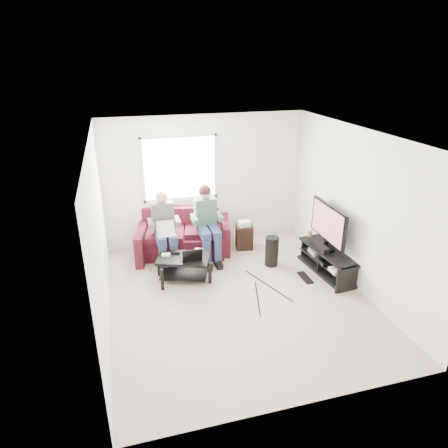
% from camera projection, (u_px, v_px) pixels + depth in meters
% --- Properties ---
extents(floor, '(4.50, 4.50, 0.00)m').
position_uv_depth(floor, '(238.00, 297.00, 6.45)').
color(floor, '#B9A590').
rests_on(floor, ground).
extents(ceiling, '(4.50, 4.50, 0.00)m').
position_uv_depth(ceiling, '(241.00, 136.00, 5.43)').
color(ceiling, white).
rests_on(ceiling, wall_back).
extents(wall_back, '(4.50, 0.00, 4.50)m').
position_uv_depth(wall_back, '(205.00, 181.00, 7.94)').
color(wall_back, white).
rests_on(wall_back, floor).
extents(wall_front, '(4.50, 0.00, 4.50)m').
position_uv_depth(wall_front, '(307.00, 309.00, 3.95)').
color(wall_front, white).
rests_on(wall_front, floor).
extents(wall_left, '(0.00, 4.50, 4.50)m').
position_uv_depth(wall_left, '(100.00, 239.00, 5.45)').
color(wall_left, white).
rests_on(wall_left, floor).
extents(wall_right, '(0.00, 4.50, 4.50)m').
position_uv_depth(wall_right, '(357.00, 210.00, 6.43)').
color(wall_right, white).
rests_on(wall_right, floor).
extents(window, '(1.48, 0.04, 1.28)m').
position_uv_depth(window, '(180.00, 168.00, 7.68)').
color(window, white).
rests_on(window, wall_back).
extents(sofa, '(1.98, 1.15, 0.85)m').
position_uv_depth(sofa, '(184.00, 238.00, 7.81)').
color(sofa, '#47111E').
rests_on(sofa, floor).
extents(person_left, '(0.40, 0.70, 1.35)m').
position_uv_depth(person_left, '(165.00, 226.00, 7.26)').
color(person_left, navy).
rests_on(person_left, sofa).
extents(person_right, '(0.40, 0.71, 1.40)m').
position_uv_depth(person_right, '(207.00, 218.00, 7.45)').
color(person_right, navy).
rests_on(person_right, sofa).
extents(laptop_silver, '(0.34, 0.25, 0.24)m').
position_uv_depth(laptop_silver, '(166.00, 232.00, 7.08)').
color(laptop_silver, silver).
rests_on(laptop_silver, person_left).
extents(coffee_table, '(1.00, 0.80, 0.44)m').
position_uv_depth(coffee_table, '(184.00, 263.00, 6.84)').
color(coffee_table, black).
rests_on(coffee_table, floor).
extents(laptop_black, '(0.40, 0.34, 0.24)m').
position_uv_depth(laptop_black, '(191.00, 252.00, 6.71)').
color(laptop_black, black).
rests_on(laptop_black, coffee_table).
extents(controller_a, '(0.16, 0.12, 0.04)m').
position_uv_depth(controller_a, '(166.00, 255.00, 6.83)').
color(controller_a, silver).
rests_on(controller_a, coffee_table).
extents(controller_b, '(0.16, 0.13, 0.04)m').
position_uv_depth(controller_b, '(176.00, 252.00, 6.93)').
color(controller_b, black).
rests_on(controller_b, coffee_table).
extents(controller_c, '(0.16, 0.14, 0.04)m').
position_uv_depth(controller_c, '(199.00, 250.00, 7.00)').
color(controller_c, gray).
rests_on(controller_c, coffee_table).
extents(tv_stand, '(0.53, 1.37, 0.44)m').
position_uv_depth(tv_stand, '(327.00, 263.00, 7.11)').
color(tv_stand, black).
rests_on(tv_stand, floor).
extents(tv, '(0.12, 1.10, 0.81)m').
position_uv_depth(tv, '(328.00, 224.00, 6.92)').
color(tv, black).
rests_on(tv, tv_stand).
extents(soundbar, '(0.12, 0.50, 0.10)m').
position_uv_depth(soundbar, '(320.00, 246.00, 7.05)').
color(soundbar, black).
rests_on(soundbar, tv_stand).
extents(drink_cup, '(0.08, 0.08, 0.12)m').
position_uv_depth(drink_cup, '(310.00, 233.00, 7.54)').
color(drink_cup, '#AC824A').
rests_on(drink_cup, tv_stand).
extents(console_white, '(0.30, 0.22, 0.06)m').
position_uv_depth(console_white, '(339.00, 270.00, 6.73)').
color(console_white, silver).
rests_on(console_white, tv_stand).
extents(console_grey, '(0.34, 0.26, 0.08)m').
position_uv_depth(console_grey, '(319.00, 251.00, 7.35)').
color(console_grey, gray).
rests_on(console_grey, tv_stand).
extents(console_black, '(0.38, 0.30, 0.07)m').
position_uv_depth(console_black, '(329.00, 260.00, 7.04)').
color(console_black, black).
rests_on(console_black, tv_stand).
extents(subwoofer, '(0.25, 0.25, 0.56)m').
position_uv_depth(subwoofer, '(272.00, 251.00, 7.34)').
color(subwoofer, black).
rests_on(subwoofer, floor).
extents(keyboard_floor, '(0.14, 0.41, 0.02)m').
position_uv_depth(keyboard_floor, '(305.00, 278.00, 7.00)').
color(keyboard_floor, black).
rests_on(keyboard_floor, floor).
extents(end_table, '(0.33, 0.33, 0.58)m').
position_uv_depth(end_table, '(244.00, 236.00, 8.01)').
color(end_table, black).
rests_on(end_table, floor).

